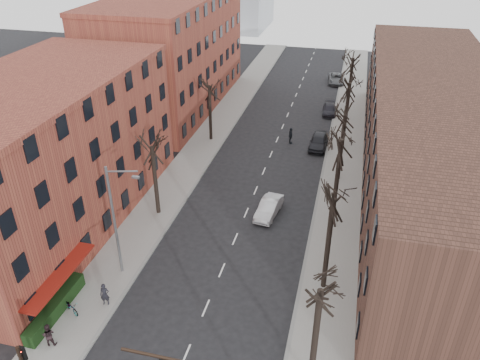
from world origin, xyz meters
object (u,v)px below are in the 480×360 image
Objects in this scene: silver_sedan at (269,208)px; bicycle at (71,307)px; parked_car_near at (319,141)px; pedestrian_a at (105,294)px; parked_car_mid at (329,110)px.

silver_sedan is 18.25m from bicycle.
pedestrian_a reaches higher than parked_car_near.
parked_car_mid is 40.86m from pedestrian_a.
silver_sedan is 15.04m from parked_car_near.
parked_car_near reaches higher than bicycle.
parked_car_mid is (3.29, 25.44, -0.10)m from silver_sedan.
parked_car_mid is 2.52× the size of bicycle.
bicycle is (-13.54, -29.59, -0.22)m from parked_car_near.
silver_sedan is at bearing -100.42° from parked_car_mid.
silver_sedan is at bearing -7.90° from bicycle.
bicycle is at bearing -112.11° from parked_car_mid.
bicycle is at bearing -112.10° from parked_car_near.
silver_sedan is at bearing 40.67° from pedestrian_a.
parked_car_mid is at bearing 56.19° from pedestrian_a.
parked_car_near is 30.67m from pedestrian_a.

